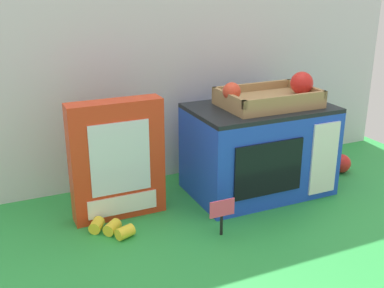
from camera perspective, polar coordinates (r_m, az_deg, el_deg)
The scene contains 8 objects.
ground_plane at distance 1.46m, azimuth 2.33°, elevation -6.39°, with size 1.70×1.70×0.00m, color green.
display_back_panel at distance 1.55m, azimuth -1.32°, elevation 8.68°, with size 1.61×0.03×0.69m, color silver.
toy_microwave at distance 1.47m, azimuth 8.02°, elevation -0.62°, with size 0.42×0.27×0.27m.
food_groups_crate at distance 1.43m, azimuth 9.46°, elevation 5.61°, with size 0.29×0.19×0.10m.
cookie_set_box at distance 1.31m, azimuth -8.98°, elevation -1.94°, with size 0.26×0.07×0.33m.
price_sign at distance 1.23m, azimuth 3.63°, elevation -8.16°, with size 0.07×0.01×0.10m.
loose_toy_banana at distance 1.28m, azimuth -9.69°, elevation -9.95°, with size 0.11×0.12×0.03m.
loose_toy_apple at distance 1.70m, azimuth 17.52°, elevation -2.23°, with size 0.06×0.06×0.06m, color red.
Camera 1 is at (-0.60, -1.17, 0.64)m, focal length 44.34 mm.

